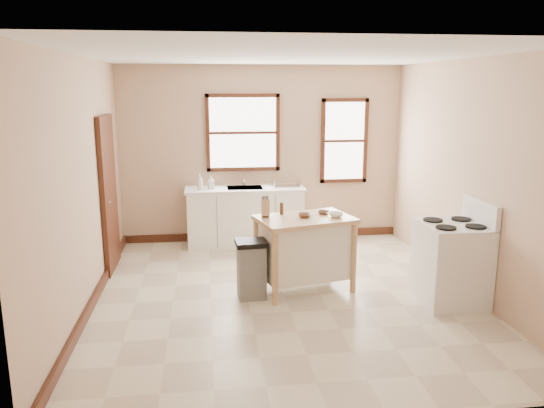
{
  "coord_description": "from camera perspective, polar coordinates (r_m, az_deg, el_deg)",
  "views": [
    {
      "loc": [
        -0.89,
        -5.94,
        2.47
      ],
      "look_at": [
        -0.09,
        0.4,
        1.05
      ],
      "focal_mm": 35.0,
      "sensor_mm": 36.0,
      "label": 1
    }
  ],
  "objects": [
    {
      "name": "floor",
      "position": [
        6.5,
        1.29,
        -9.8
      ],
      "size": [
        5.0,
        5.0,
        0.0
      ],
      "primitive_type": "plane",
      "color": "beige",
      "rests_on": "ground"
    },
    {
      "name": "ceiling",
      "position": [
        6.02,
        1.42,
        15.69
      ],
      "size": [
        5.0,
        5.0,
        0.0
      ],
      "primitive_type": "plane",
      "rotation": [
        3.14,
        0.0,
        0.0
      ],
      "color": "white",
      "rests_on": "ground"
    },
    {
      "name": "wall_back",
      "position": [
        8.56,
        -1.11,
        5.37
      ],
      "size": [
        4.5,
        0.04,
        2.8
      ],
      "primitive_type": "cube",
      "color": "tan",
      "rests_on": "ground"
    },
    {
      "name": "wall_left",
      "position": [
        6.19,
        -19.73,
        1.85
      ],
      "size": [
        0.04,
        5.0,
        2.8
      ],
      "primitive_type": "cube",
      "color": "tan",
      "rests_on": "ground"
    },
    {
      "name": "wall_right",
      "position": [
        6.81,
        20.46,
        2.71
      ],
      "size": [
        0.04,
        5.0,
        2.8
      ],
      "primitive_type": "cube",
      "color": "tan",
      "rests_on": "ground"
    },
    {
      "name": "window_main",
      "position": [
        8.48,
        -3.15,
        7.66
      ],
      "size": [
        1.17,
        0.06,
        1.22
      ],
      "primitive_type": null,
      "color": "#321C0D",
      "rests_on": "wall_back"
    },
    {
      "name": "window_side",
      "position": [
        8.76,
        7.77,
        6.74
      ],
      "size": [
        0.77,
        0.06,
        1.37
      ],
      "primitive_type": null,
      "color": "#321C0D",
      "rests_on": "wall_back"
    },
    {
      "name": "door_left",
      "position": [
        7.5,
        -17.14,
        1.07
      ],
      "size": [
        0.06,
        0.9,
        2.1
      ],
      "primitive_type": "cube",
      "color": "#321C0D",
      "rests_on": "ground"
    },
    {
      "name": "baseboard_back",
      "position": [
        8.8,
        -1.06,
        -3.35
      ],
      "size": [
        4.5,
        0.04,
        0.12
      ],
      "primitive_type": "cube",
      "color": "#321C0D",
      "rests_on": "ground"
    },
    {
      "name": "baseboard_left",
      "position": [
        6.55,
        -18.59,
        -9.72
      ],
      "size": [
        0.04,
        5.0,
        0.12
      ],
      "primitive_type": "cube",
      "color": "#321C0D",
      "rests_on": "ground"
    },
    {
      "name": "sink_counter",
      "position": [
        8.41,
        -2.91,
        -1.29
      ],
      "size": [
        1.86,
        0.62,
        0.92
      ],
      "primitive_type": null,
      "color": "white",
      "rests_on": "ground"
    },
    {
      "name": "faucet",
      "position": [
        8.47,
        -3.04,
        2.74
      ],
      "size": [
        0.03,
        0.03,
        0.22
      ],
      "primitive_type": "cylinder",
      "color": "silver",
      "rests_on": "sink_counter"
    },
    {
      "name": "soap_bottle_a",
      "position": [
        8.19,
        -7.77,
        2.37
      ],
      "size": [
        0.1,
        0.1,
        0.24
      ],
      "primitive_type": "imported",
      "rotation": [
        0.0,
        0.0,
        0.05
      ],
      "color": "#B2B2B2",
      "rests_on": "sink_counter"
    },
    {
      "name": "soap_bottle_b",
      "position": [
        8.25,
        -6.57,
        2.34
      ],
      "size": [
        0.1,
        0.11,
        0.2
      ],
      "primitive_type": "imported",
      "rotation": [
        0.0,
        0.0,
        0.17
      ],
      "color": "#B2B2B2",
      "rests_on": "sink_counter"
    },
    {
      "name": "dish_rack",
      "position": [
        8.38,
        1.49,
        2.26
      ],
      "size": [
        0.51,
        0.45,
        0.11
      ],
      "primitive_type": null,
      "rotation": [
        0.0,
        0.0,
        0.35
      ],
      "color": "silver",
      "rests_on": "sink_counter"
    },
    {
      "name": "kitchen_island",
      "position": [
        6.54,
        3.5,
        -5.36
      ],
      "size": [
        1.27,
        0.98,
        0.92
      ],
      "primitive_type": null,
      "rotation": [
        0.0,
        0.0,
        0.25
      ],
      "color": "#DEB683",
      "rests_on": "ground"
    },
    {
      "name": "knife_block",
      "position": [
        6.41,
        -0.71,
        -0.51
      ],
      "size": [
        0.11,
        0.11,
        0.2
      ],
      "primitive_type": null,
      "rotation": [
        0.0,
        0.0,
        -0.09
      ],
      "color": "tan",
      "rests_on": "kitchen_island"
    },
    {
      "name": "pepper_grinder",
      "position": [
        6.53,
        1.04,
        -0.49
      ],
      "size": [
        0.05,
        0.05,
        0.15
      ],
      "primitive_type": "cylinder",
      "rotation": [
        0.0,
        0.0,
        0.27
      ],
      "color": "#472913",
      "rests_on": "kitchen_island"
    },
    {
      "name": "bowl_a",
      "position": [
        6.42,
        3.53,
        -1.23
      ],
      "size": [
        0.17,
        0.17,
        0.04
      ],
      "primitive_type": "imported",
      "rotation": [
        0.0,
        0.0,
        -0.02
      ],
      "color": "brown",
      "rests_on": "kitchen_island"
    },
    {
      "name": "bowl_b",
      "position": [
        6.6,
        5.56,
        -0.9
      ],
      "size": [
        0.2,
        0.2,
        0.04
      ],
      "primitive_type": "imported",
      "rotation": [
        0.0,
        0.0,
        1.04
      ],
      "color": "brown",
      "rests_on": "kitchen_island"
    },
    {
      "name": "bowl_c",
      "position": [
        6.46,
        6.91,
        -1.16
      ],
      "size": [
        0.19,
        0.19,
        0.05
      ],
      "primitive_type": "imported",
      "rotation": [
        0.0,
        0.0,
        0.13
      ],
      "color": "white",
      "rests_on": "kitchen_island"
    },
    {
      "name": "trash_bin",
      "position": [
        6.32,
        -2.22,
        -7.03
      ],
      "size": [
        0.38,
        0.33,
        0.71
      ],
      "primitive_type": null,
      "rotation": [
        0.0,
        0.0,
        0.07
      ],
      "color": "gray",
      "rests_on": "ground"
    },
    {
      "name": "gas_stove",
      "position": [
        6.47,
        18.75,
        -4.9
      ],
      "size": [
        0.75,
        0.76,
        1.21
      ],
      "primitive_type": null,
      "color": "white",
      "rests_on": "ground"
    }
  ]
}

